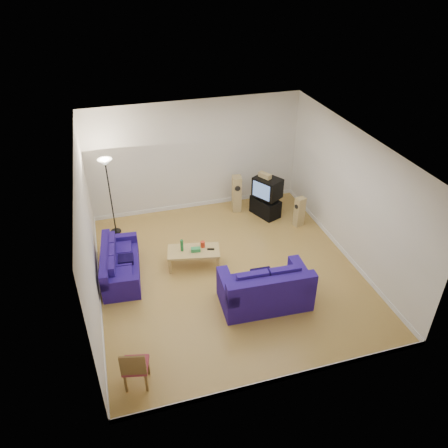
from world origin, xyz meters
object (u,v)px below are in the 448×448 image
object	(u,v)px
sofa_three_seat	(119,266)
television	(267,188)
coffee_table	(194,252)
sofa_loveseat	(266,291)
tv_stand	(265,207)

from	to	relation	value
sofa_three_seat	television	bearing A→B (deg)	115.71
sofa_three_seat	coffee_table	size ratio (longest dim) A/B	1.48
sofa_loveseat	coffee_table	world-z (taller)	sofa_loveseat
sofa_three_seat	sofa_loveseat	bearing A→B (deg)	62.84
sofa_three_seat	coffee_table	bearing A→B (deg)	91.42
coffee_table	tv_stand	bearing A→B (deg)	35.13
tv_stand	sofa_three_seat	bearing A→B (deg)	-91.14
coffee_table	television	world-z (taller)	television
coffee_table	television	distance (m)	3.09
television	coffee_table	bearing A→B (deg)	-86.03
coffee_table	sofa_three_seat	bearing A→B (deg)	176.43
sofa_loveseat	television	world-z (taller)	television
sofa_loveseat	television	distance (m)	3.75
coffee_table	television	size ratio (longest dim) A/B	1.48
tv_stand	television	xyz separation A→B (m)	(0.01, -0.03, 0.63)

